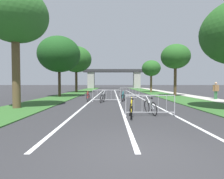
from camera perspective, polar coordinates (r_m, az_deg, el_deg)
name	(u,v)px	position (r m, az deg, el deg)	size (l,w,h in m)	color
ground_plane	(137,154)	(4.50, 7.95, -19.50)	(300.00, 300.00, 0.00)	#2B2B2D
grass_verge_left	(77,93)	(31.04, -11.05, -1.00)	(3.48, 64.31, 0.05)	#2D5B26
grass_verge_right	(153,93)	(31.29, 12.74, -0.99)	(3.48, 64.31, 0.05)	#2D5B26
sidewalk_path_right	(169,93)	(31.99, 17.38, -0.94)	(1.84, 64.31, 0.08)	#ADA89E
lane_stripe_center	(116,96)	(22.81, 1.28, -2.10)	(0.14, 37.20, 0.01)	silver
lane_stripe_right_lane	(137,96)	(23.02, 7.71, -2.08)	(0.14, 37.20, 0.01)	silver
lane_stripe_left_lane	(96,96)	(22.89, -5.19, -2.10)	(0.14, 37.20, 0.01)	silver
overpass_bridge	(113,75)	(57.34, 0.36, 4.42)	(19.34, 3.02, 5.95)	#2D2D30
tree_left_oak_mid	(14,16)	(13.86, -28.36, 19.71)	(4.12, 4.12, 7.73)	brown
tree_left_maple_mid	(58,54)	(22.76, -16.48, 10.53)	(4.98, 4.98, 7.17)	#3D2D1E
tree_left_pine_far	(75,59)	(32.25, -11.42, 9.23)	(5.27, 5.27, 7.97)	#3D2D1E
tree_right_oak_near	(175,57)	(24.09, 19.04, 9.68)	(3.55, 3.55, 6.44)	#4C3823
tree_right_cypress_far	(150,68)	(33.10, 11.95, 6.50)	(3.29, 3.29, 5.69)	brown
crowd_barrier_nearest	(149,105)	(9.35, 11.64, -4.92)	(2.51, 0.46, 1.05)	#ADADB2
crowd_barrier_second	(106,96)	(16.07, -1.96, -1.99)	(2.51, 0.46, 1.05)	#ADADB2
crowd_barrier_third	(129,92)	(23.09, 5.26, -0.77)	(2.52, 0.50, 1.05)	#ADADB2
bicycle_teal_0	(122,97)	(16.57, 3.30, -2.39)	(0.51, 1.67, 0.95)	black
bicycle_white_1	(149,107)	(9.85, 11.64, -5.37)	(0.58, 1.66, 0.96)	black
bicycle_red_2	(87,97)	(16.58, -7.72, -2.39)	(0.44, 1.63, 0.96)	black
bicycle_yellow_3	(130,110)	(8.77, 5.72, -6.40)	(0.54, 1.63, 0.98)	black
bicycle_black_4	(119,93)	(23.46, 2.31, -1.11)	(0.43, 1.70, 0.92)	black
bicycle_silver_5	(102,98)	(15.64, -3.20, -2.59)	(0.64, 1.73, 1.06)	black
pedestrian_pushing_bike	(215,89)	(20.38, 29.55, 0.11)	(0.61, 0.39, 1.74)	#33723F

